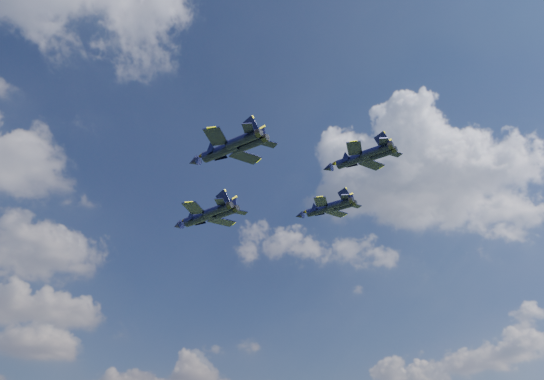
{
  "coord_description": "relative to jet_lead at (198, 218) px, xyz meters",
  "views": [
    {
      "loc": [
        -48.52,
        -73.71,
        9.48
      ],
      "look_at": [
        -1.18,
        -1.34,
        54.77
      ],
      "focal_mm": 35.0,
      "sensor_mm": 36.0,
      "label": 1
    }
  ],
  "objects": [
    {
      "name": "jet_lead",
      "position": [
        0.0,
        0.0,
        0.0
      ],
      "size": [
        13.13,
        18.03,
        4.26
      ],
      "rotation": [
        0.0,
        0.0,
        0.34
      ],
      "color": "black"
    },
    {
      "name": "jet_left",
      "position": [
        -7.9,
        -23.59,
        0.94
      ],
      "size": [
        12.03,
        16.72,
        3.96
      ],
      "rotation": [
        0.0,
        0.0,
        0.38
      ],
      "color": "black"
    },
    {
      "name": "jet_right",
      "position": [
        21.41,
        -12.53,
        2.43
      ],
      "size": [
        10.63,
        14.7,
        3.49
      ],
      "rotation": [
        0.0,
        0.0,
        0.4
      ],
      "color": "black"
    },
    {
      "name": "jet_slot",
      "position": [
        12.12,
        -33.3,
        0.99
      ],
      "size": [
        10.2,
        14.15,
        3.35
      ],
      "rotation": [
        0.0,
        0.0,
        0.38
      ],
      "color": "black"
    }
  ]
}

